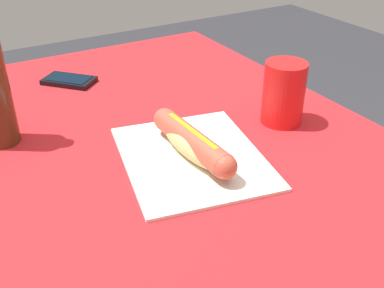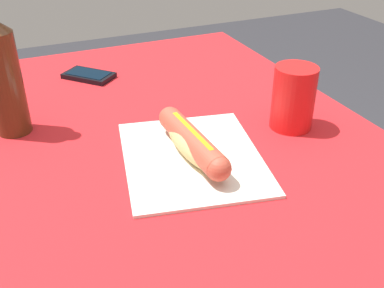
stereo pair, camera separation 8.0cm
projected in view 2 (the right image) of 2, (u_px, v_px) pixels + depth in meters
name	position (u px, v px, depth m)	size (l,w,h in m)	color
dining_table	(167.00, 206.00, 0.91)	(1.19, 0.84, 0.75)	brown
paper_wrapper	(192.00, 157.00, 0.81)	(0.29, 0.24, 0.01)	silver
hot_dog	(192.00, 142.00, 0.79)	(0.23, 0.06, 0.05)	#E5BC75
cell_phone	(89.00, 75.00, 1.13)	(0.13, 0.13, 0.01)	black
soda_bottle	(3.00, 75.00, 0.84)	(0.06, 0.06, 0.27)	#4C2814
drinking_cup	(293.00, 98.00, 0.88)	(0.08, 0.08, 0.13)	red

